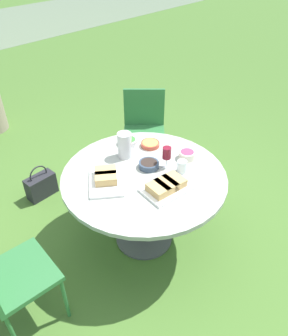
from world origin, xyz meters
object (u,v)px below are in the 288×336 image
Objects in this scene: dining_table at (144,185)px; chair_near_left at (144,125)px; water_pitcher at (125,145)px; chair_near_right at (4,275)px; wine_glass at (167,154)px; handbag at (41,185)px.

chair_near_left is at bearing 42.06° from dining_table.
dining_table is 0.36m from water_pitcher.
dining_table is 1.44× the size of chair_near_left.
dining_table is 1.14m from chair_near_left.
chair_near_left and chair_near_right have the same top height.
chair_near_left is (0.84, 0.76, -0.10)m from dining_table.
wine_glass reaches higher than chair_near_right.
chair_near_right reaches higher than dining_table.
wine_glass is (0.11, -0.35, 0.02)m from water_pitcher.
water_pitcher reaches higher than chair_near_right.
wine_glass is 1.51m from handbag.
water_pitcher is 1.19× the size of wine_glass.
dining_table is at bearing -6.62° from chair_near_right.
wine_glass is at bearing -72.22° from water_pitcher.
chair_near_right is at bearing -130.00° from handbag.
wine_glass is (0.19, -0.07, 0.23)m from dining_table.
water_pitcher is 0.37m from wine_glass.
dining_table is at bearing 160.67° from wine_glass.
chair_near_left reaches higher than dining_table.
water_pitcher is (1.22, 0.15, 0.31)m from chair_near_right.
water_pitcher is at bearing -68.49° from handbag.
dining_table is 0.31m from wine_glass.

